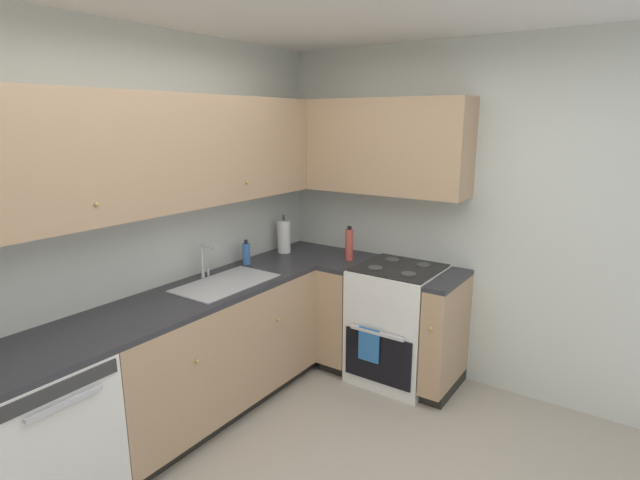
{
  "coord_description": "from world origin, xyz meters",
  "views": [
    {
      "loc": [
        -1.75,
        -1.13,
        2.02
      ],
      "look_at": [
        1.0,
        0.76,
        1.22
      ],
      "focal_mm": 27.93,
      "sensor_mm": 36.0,
      "label": 1
    }
  ],
  "objects_px": {
    "paper_towel_roll": "(284,236)",
    "oil_bottle": "(349,244)",
    "soap_bottle": "(246,253)",
    "dishwasher": "(39,439)",
    "oven_range": "(398,323)"
  },
  "relations": [
    {
      "from": "oven_range",
      "to": "oil_bottle",
      "type": "relative_size",
      "value": 3.81
    },
    {
      "from": "dishwasher",
      "to": "oven_range",
      "type": "height_order",
      "value": "oven_range"
    },
    {
      "from": "dishwasher",
      "to": "paper_towel_roll",
      "type": "relative_size",
      "value": 2.58
    },
    {
      "from": "oil_bottle",
      "to": "dishwasher",
      "type": "bearing_deg",
      "value": 169.68
    },
    {
      "from": "dishwasher",
      "to": "oil_bottle",
      "type": "distance_m",
      "value": 2.44
    },
    {
      "from": "soap_bottle",
      "to": "oil_bottle",
      "type": "height_order",
      "value": "oil_bottle"
    },
    {
      "from": "soap_bottle",
      "to": "paper_towel_roll",
      "type": "relative_size",
      "value": 0.58
    },
    {
      "from": "paper_towel_roll",
      "to": "oil_bottle",
      "type": "height_order",
      "value": "paper_towel_roll"
    },
    {
      "from": "soap_bottle",
      "to": "paper_towel_roll",
      "type": "xyz_separation_m",
      "value": [
        0.45,
        -0.02,
        0.05
      ]
    },
    {
      "from": "dishwasher",
      "to": "soap_bottle",
      "type": "bearing_deg",
      "value": 5.85
    },
    {
      "from": "soap_bottle",
      "to": "paper_towel_roll",
      "type": "distance_m",
      "value": 0.45
    },
    {
      "from": "dishwasher",
      "to": "oil_bottle",
      "type": "relative_size",
      "value": 3.15
    },
    {
      "from": "oil_bottle",
      "to": "paper_towel_roll",
      "type": "bearing_deg",
      "value": 100.84
    },
    {
      "from": "paper_towel_roll",
      "to": "oil_bottle",
      "type": "bearing_deg",
      "value": -79.16
    },
    {
      "from": "dishwasher",
      "to": "soap_bottle",
      "type": "height_order",
      "value": "soap_bottle"
    }
  ]
}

